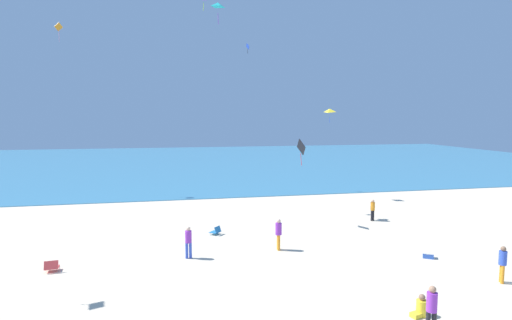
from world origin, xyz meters
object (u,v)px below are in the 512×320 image
at_px(beach_chair_far_left, 216,231).
at_px(kite_blue, 248,47).
at_px(beach_chair_mid_beach, 52,266).
at_px(cooler_box, 428,255).
at_px(kite_black, 301,147).
at_px(person_3, 373,209).
at_px(kite_yellow, 330,110).
at_px(kite_teal, 218,5).
at_px(person_0, 279,232).
at_px(person_2, 188,240).
at_px(person_1, 503,262).
at_px(person_4, 421,308).
at_px(person_5, 432,307).
at_px(kite_orange, 59,27).

bearing_deg(beach_chair_far_left, kite_blue, -67.37).
relative_size(beach_chair_mid_beach, cooler_box, 1.02).
distance_m(kite_blue, kite_black, 16.15).
height_order(beach_chair_mid_beach, person_3, person_3).
bearing_deg(kite_yellow, kite_teal, -158.25).
bearing_deg(kite_blue, kite_yellow, -45.30).
relative_size(beach_chair_mid_beach, beach_chair_far_left, 0.85).
bearing_deg(kite_teal, beach_chair_far_left, -99.32).
bearing_deg(person_0, cooler_box, 163.04).
distance_m(person_0, person_2, 4.67).
relative_size(person_0, person_1, 1.05).
bearing_deg(person_3, person_4, -43.08).
relative_size(cooler_box, person_2, 0.40).
bearing_deg(cooler_box, kite_yellow, 87.37).
distance_m(beach_chair_far_left, person_3, 10.72).
height_order(person_3, kite_blue, kite_blue).
distance_m(kite_yellow, kite_teal, 12.60).
bearing_deg(person_0, person_2, 8.51).
distance_m(person_4, kite_yellow, 22.08).
relative_size(person_1, kite_teal, 1.08).
xyz_separation_m(beach_chair_mid_beach, person_5, (13.31, -8.31, 0.69)).
distance_m(person_1, person_4, 5.44).
xyz_separation_m(person_3, kite_orange, (-22.37, 14.06, 13.73)).
bearing_deg(person_3, kite_orange, -144.85).
height_order(person_2, kite_blue, kite_blue).
distance_m(person_5, kite_blue, 30.25).
distance_m(person_1, person_3, 10.72).
bearing_deg(kite_black, beach_chair_mid_beach, -157.80).
height_order(person_0, person_5, person_5).
distance_m(beach_chair_far_left, person_2, 4.27).
relative_size(person_1, person_5, 0.95).
bearing_deg(beach_chair_mid_beach, person_0, -91.37).
bearing_deg(kite_black, beach_chair_far_left, -169.39).
bearing_deg(kite_teal, beach_chair_mid_beach, -132.56).
distance_m(person_2, kite_orange, 25.47).
bearing_deg(person_0, kite_orange, -47.74).
bearing_deg(beach_chair_mid_beach, kite_black, -74.21).
distance_m(person_3, person_5, 14.85).
distance_m(cooler_box, kite_teal, 20.32).
distance_m(person_3, kite_teal, 17.26).
bearing_deg(cooler_box, person_1, -71.22).
bearing_deg(kite_orange, person_5, -58.44).
height_order(person_3, kite_orange, kite_orange).
bearing_deg(person_3, kite_blue, -179.10).
relative_size(beach_chair_mid_beach, person_5, 0.39).
xyz_separation_m(beach_chair_far_left, kite_black, (5.55, 1.04, 4.79)).
distance_m(person_3, kite_black, 6.59).
bearing_deg(person_3, kite_teal, -134.11).
distance_m(beach_chair_mid_beach, person_5, 15.71).
relative_size(person_2, kite_teal, 1.10).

